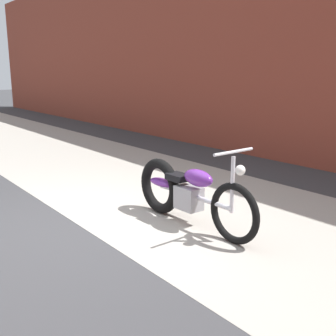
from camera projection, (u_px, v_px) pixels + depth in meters
ground_plane at (80, 226)px, 5.02m from camera, size 80.00×80.00×0.00m
sidewalk_slab at (190, 199)px, 6.07m from camera, size 36.00×3.50×0.01m
brick_building_wall at (335, 31)px, 7.54m from camera, size 36.00×0.50×5.10m
motorcycle_purple at (185, 192)px, 5.05m from camera, size 2.01×0.58×1.03m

